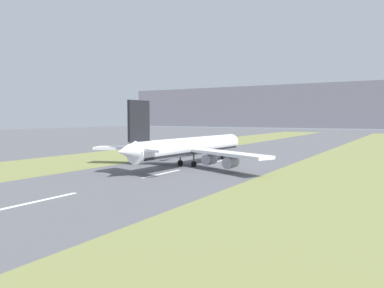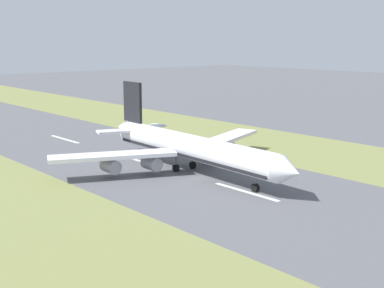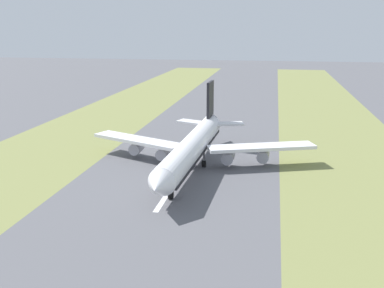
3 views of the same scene
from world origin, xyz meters
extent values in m
plane|color=#56565B|center=(0.00, 0.00, 0.00)|extent=(800.00, 800.00, 0.00)
cube|color=olive|center=(-45.00, 0.00, 0.00)|extent=(40.00, 600.00, 0.01)
cube|color=olive|center=(45.00, 0.00, 0.00)|extent=(40.00, 600.00, 0.01)
cube|color=silver|center=(0.00, -65.25, 0.01)|extent=(1.20, 18.00, 0.01)
cube|color=silver|center=(0.00, -25.25, 0.01)|extent=(1.20, 18.00, 0.01)
cube|color=silver|center=(0.00, 14.75, 0.01)|extent=(1.20, 18.00, 0.01)
cylinder|color=white|center=(-2.28, -5.25, 6.20)|extent=(8.17, 56.19, 6.00)
cone|color=white|center=(-1.10, 25.22, 6.20)|extent=(6.07, 5.22, 5.88)
cone|color=white|center=(-3.48, -36.23, 7.00)|extent=(5.33, 6.19, 5.10)
cube|color=black|center=(-2.28, -5.25, 4.55)|extent=(7.78, 53.94, 0.70)
cube|color=white|center=(-20.05, -11.79, 5.30)|extent=(29.32, 15.46, 0.90)
cube|color=white|center=(14.93, -13.15, 5.30)|extent=(28.91, 17.37, 0.90)
cylinder|color=#93939E|center=(-11.43, -8.90, 2.85)|extent=(3.38, 4.92, 3.20)
cylinder|color=#93939E|center=(-20.56, -12.05, 2.85)|extent=(3.38, 4.92, 3.20)
cylinder|color=#93939E|center=(6.56, -9.60, 2.85)|extent=(3.38, 4.92, 3.20)
cylinder|color=#93939E|center=(15.42, -13.44, 2.85)|extent=(3.38, 4.92, 3.20)
cube|color=black|center=(-3.29, -31.23, 14.70)|extent=(1.11, 8.02, 11.00)
cube|color=white|center=(-8.78, -31.02, 7.20)|extent=(10.82, 6.95, 0.60)
cube|color=white|center=(2.21, -31.45, 7.20)|extent=(10.90, 7.59, 0.60)
cylinder|color=#59595E|center=(-1.45, 16.01, 2.50)|extent=(0.50, 0.50, 3.20)
cylinder|color=black|center=(-1.45, 16.01, 0.90)|extent=(0.97, 1.83, 1.80)
cylinder|color=#59595E|center=(-4.99, -8.15, 2.50)|extent=(0.50, 0.50, 3.20)
cylinder|color=black|center=(-4.99, -8.15, 0.90)|extent=(0.97, 1.83, 1.80)
cylinder|color=#59595E|center=(0.20, -8.35, 2.50)|extent=(0.50, 0.50, 3.20)
cylinder|color=black|center=(0.20, -8.35, 0.90)|extent=(0.97, 1.83, 1.80)
camera|label=1|loc=(60.03, -109.72, 15.59)|focal=35.00mm
camera|label=2|loc=(79.48, 89.26, 31.43)|focal=50.00mm
camera|label=3|loc=(-22.60, 105.69, 36.61)|focal=42.00mm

